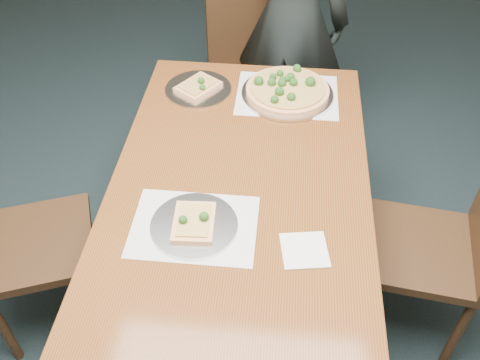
# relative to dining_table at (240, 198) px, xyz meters

# --- Properties ---
(dining_table) EXTENTS (0.90, 1.50, 0.75)m
(dining_table) POSITION_rel_dining_table_xyz_m (0.00, 0.00, 0.00)
(dining_table) COLOR #592C11
(dining_table) RESTS_ON ground
(chair_far) EXTENTS (0.54, 0.54, 0.91)m
(chair_far) POSITION_rel_dining_table_xyz_m (-0.05, 1.11, -0.14)
(chair_far) COLOR black
(chair_far) RESTS_ON ground
(chair_left) EXTENTS (0.54, 0.54, 0.91)m
(chair_left) POSITION_rel_dining_table_xyz_m (-0.84, -0.15, -0.14)
(chair_left) COLOR black
(chair_left) RESTS_ON ground
(chair_right) EXTENTS (0.47, 0.47, 0.91)m
(chair_right) POSITION_rel_dining_table_xyz_m (0.77, -0.01, -0.14)
(chair_right) COLOR black
(chair_right) RESTS_ON ground
(diner) EXTENTS (0.64, 0.49, 1.58)m
(diner) POSITION_rel_dining_table_xyz_m (0.14, 1.13, 0.13)
(diner) COLOR black
(diner) RESTS_ON ground
(placemat_main) EXTENTS (0.42, 0.32, 0.00)m
(placemat_main) POSITION_rel_dining_table_xyz_m (0.15, 0.53, 0.09)
(placemat_main) COLOR white
(placemat_main) RESTS_ON dining_table
(placemat_near) EXTENTS (0.40, 0.30, 0.00)m
(placemat_near) POSITION_rel_dining_table_xyz_m (-0.12, -0.23, 0.09)
(placemat_near) COLOR white
(placemat_near) RESTS_ON dining_table
(pizza_pan) EXTENTS (0.38, 0.38, 0.07)m
(pizza_pan) POSITION_rel_dining_table_xyz_m (0.14, 0.53, 0.12)
(pizza_pan) COLOR silver
(pizza_pan) RESTS_ON dining_table
(slice_plate_near) EXTENTS (0.28, 0.28, 0.06)m
(slice_plate_near) POSITION_rel_dining_table_xyz_m (-0.12, -0.23, 0.11)
(slice_plate_near) COLOR silver
(slice_plate_near) RESTS_ON dining_table
(slice_plate_far) EXTENTS (0.28, 0.28, 0.06)m
(slice_plate_far) POSITION_rel_dining_table_xyz_m (-0.23, 0.53, 0.10)
(slice_plate_far) COLOR silver
(slice_plate_far) RESTS_ON dining_table
(napkin) EXTENTS (0.16, 0.16, 0.01)m
(napkin) POSITION_rel_dining_table_xyz_m (0.23, -0.29, 0.09)
(napkin) COLOR white
(napkin) RESTS_ON dining_table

